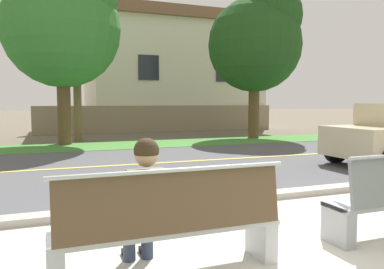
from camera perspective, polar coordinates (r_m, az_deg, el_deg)
ground_plane at (r=11.26m, az=-8.09°, el=-3.21°), size 140.00×140.00×0.00m
sidewalk_pavement at (r=4.38m, az=15.52°, el=-16.15°), size 44.00×3.60×0.01m
curb_edge at (r=5.97m, az=4.20°, el=-9.81°), size 44.00×0.30×0.11m
street_asphalt at (r=9.82m, az=-6.14°, el=-4.35°), size 52.00×8.00×0.01m
road_centre_line at (r=9.82m, az=-6.14°, el=-4.32°), size 48.00×0.14×0.01m
far_verge_grass at (r=14.20m, az=-10.80°, el=-1.56°), size 48.00×2.80×0.02m
bench_left at (r=3.48m, az=-3.20°, el=-13.48°), size 2.08×0.48×1.01m
seated_person_olive at (r=3.54m, az=-7.12°, el=-9.70°), size 0.52×0.68×1.25m
shade_tree_left at (r=15.01m, az=-18.37°, el=15.88°), size 4.20×4.20×6.94m
shade_tree_centre at (r=17.21m, az=9.87°, el=14.02°), size 4.05×4.05×6.68m
garden_wall at (r=20.50m, az=-4.40°, el=2.38°), size 13.00×0.36×1.40m
house_across_street at (r=24.03m, az=-3.26°, el=9.22°), size 10.62×6.91×6.75m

